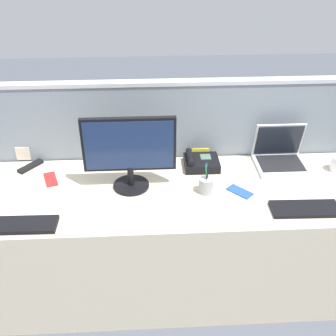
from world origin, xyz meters
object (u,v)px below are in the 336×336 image
Objects in this scene: desk_phone at (201,162)px; keyboard_main at (21,225)px; desktop_monitor at (129,150)px; cell_phone_red_case at (51,179)px; cell_phone_blue_case at (240,192)px; pen_cup at (206,185)px; keyboard_spare at (305,209)px; laptop at (280,155)px; tv_remote at (31,166)px.

keyboard_main is (-0.97, -0.53, -0.02)m from desk_phone.
keyboard_main is (-0.55, -0.34, -0.23)m from desktop_monitor.
cell_phone_blue_case is at bearing -28.32° from cell_phone_red_case.
cell_phone_red_case is at bearing 126.94° from cell_phone_blue_case.
keyboard_spare is at bearing -21.49° from pen_cup.
laptop is at bearing -13.96° from cell_phone_red_case.
desktop_monitor reaches higher than cell_phone_blue_case.
desk_phone is at bearing 89.07° from pen_cup.
laptop is at bearing 21.08° from keyboard_main.
laptop reaches higher than cell_phone_red_case.
laptop is 0.43m from cell_phone_blue_case.
laptop is at bearing 12.21° from desktop_monitor.
pen_cup is at bearing -11.78° from desktop_monitor.
cell_phone_red_case is (-0.48, 0.09, -0.24)m from desktop_monitor.
desk_phone reaches higher than tv_remote.
cell_phone_blue_case is 1.29m from tv_remote.
cell_phone_blue_case is (0.19, -0.29, -0.03)m from desk_phone.
keyboard_main is at bearing -159.90° from laptop.
pen_cup is (0.97, 0.25, 0.04)m from keyboard_main.
desktop_monitor is 1.43× the size of keyboard_main.
cell_phone_blue_case and cell_phone_red_case have the same top height.
desktop_monitor reaches higher than cell_phone_red_case.
keyboard_main reaches higher than cell_phone_blue_case.
keyboard_spare is 1.95× the size of pen_cup.
cell_phone_red_case is at bearing 169.67° from desktop_monitor.
laptop reaches higher than keyboard_main.
pen_cup is (-0.51, 0.20, 0.04)m from keyboard_spare.
pen_cup is at bearing -90.93° from desk_phone.
keyboard_spare is 0.54m from pen_cup.
laptop is 0.85× the size of keyboard_spare.
desktop_monitor is 1.42× the size of keyboard_spare.
keyboard_main reaches higher than tv_remote.
keyboard_main is 2.13× the size of tv_remote.
desk_phone reaches higher than cell_phone_red_case.
tv_remote is (-1.05, 0.32, -0.04)m from pen_cup.
keyboard_spare is 2.13× the size of tv_remote.
pen_cup is at bearing -150.20° from laptop.
pen_cup reaches higher than cell_phone_blue_case.
cell_phone_red_case is at bearing 168.99° from pen_cup.
keyboard_spare is at bearing -89.61° from laptop.
desktop_monitor is at bearing -167.79° from laptop.
keyboard_spare reaches higher than cell_phone_blue_case.
tv_remote is (-0.63, 0.23, -0.23)m from desktop_monitor.
keyboard_main is 2.50× the size of cell_phone_blue_case.
cell_phone_red_case is (-0.90, -0.10, -0.03)m from desk_phone.
laptop reaches higher than keyboard_spare.
desk_phone is 1.10m from keyboard_main.
desk_phone is at bearing -12.23° from cell_phone_red_case.
cell_phone_blue_case is 0.95× the size of cell_phone_red_case.
desktop_monitor is at bearing 17.86° from tv_remote.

